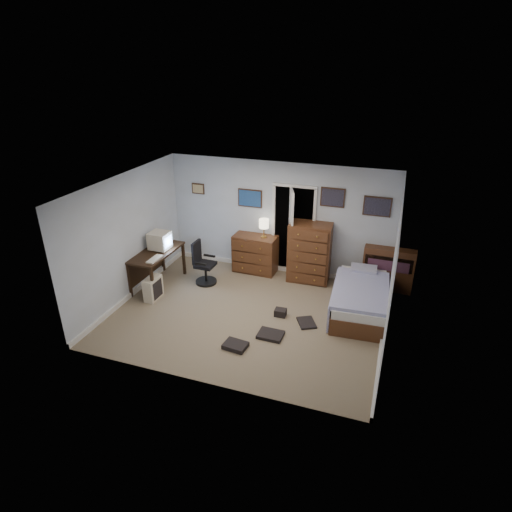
% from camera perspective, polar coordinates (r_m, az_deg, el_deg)
% --- Properties ---
extents(floor, '(5.00, 4.00, 0.02)m').
position_cam_1_polar(floor, '(8.25, -1.11, -7.78)').
color(floor, '#84725B').
rests_on(floor, ground).
extents(computer_desk, '(0.65, 1.37, 0.78)m').
position_cam_1_polar(computer_desk, '(9.26, -13.57, -0.36)').
color(computer_desk, black).
rests_on(computer_desk, floor).
extents(crt_monitor, '(0.41, 0.38, 0.38)m').
position_cam_1_polar(crt_monitor, '(9.17, -12.70, 2.03)').
color(crt_monitor, beige).
rests_on(crt_monitor, computer_desk).
extents(keyboard, '(0.16, 0.42, 0.03)m').
position_cam_1_polar(keyboard, '(8.77, -13.36, -0.40)').
color(keyboard, beige).
rests_on(keyboard, computer_desk).
extents(pc_tower, '(0.22, 0.44, 0.47)m').
position_cam_1_polar(pc_tower, '(8.87, -13.55, -4.21)').
color(pc_tower, beige).
rests_on(pc_tower, floor).
extents(office_chair, '(0.47, 0.47, 0.95)m').
position_cam_1_polar(office_chair, '(9.24, -7.05, -1.49)').
color(office_chair, black).
rests_on(office_chair, floor).
extents(media_stack, '(0.17, 0.17, 0.79)m').
position_cam_1_polar(media_stack, '(10.77, -8.64, 2.53)').
color(media_stack, maroon).
rests_on(media_stack, floor).
extents(low_dresser, '(0.99, 0.53, 0.86)m').
position_cam_1_polar(low_dresser, '(9.65, -0.10, 0.31)').
color(low_dresser, '#56341B').
rests_on(low_dresser, floor).
extents(table_lamp, '(0.22, 0.22, 0.42)m').
position_cam_1_polar(table_lamp, '(9.30, 1.06, 4.26)').
color(table_lamp, gold).
rests_on(table_lamp, low_dresser).
extents(doorway, '(0.96, 1.12, 2.05)m').
position_cam_1_polar(doorway, '(9.66, 5.40, 3.92)').
color(doorway, black).
rests_on(doorway, floor).
extents(tall_dresser, '(0.92, 0.57, 1.31)m').
position_cam_1_polar(tall_dresser, '(9.24, 7.15, 0.48)').
color(tall_dresser, '#56341B').
rests_on(tall_dresser, floor).
extents(headboard_bookcase, '(1.03, 0.29, 0.93)m').
position_cam_1_polar(headboard_bookcase, '(9.26, 17.19, -1.56)').
color(headboard_bookcase, '#56341B').
rests_on(headboard_bookcase, floor).
extents(bed, '(1.10, 1.93, 0.62)m').
position_cam_1_polar(bed, '(8.40, 13.63, -5.52)').
color(bed, '#56341B').
rests_on(bed, floor).
extents(wall_posters, '(4.38, 0.04, 0.60)m').
position_cam_1_polar(wall_posters, '(9.10, 6.50, 7.50)').
color(wall_posters, '#331E11').
rests_on(wall_posters, floor).
extents(floor_clutter, '(1.41, 1.50, 0.14)m').
position_cam_1_polar(floor_clutter, '(7.70, 1.57, -10.04)').
color(floor_clutter, black).
rests_on(floor_clutter, floor).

